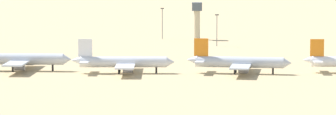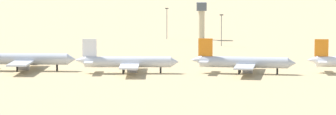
{
  "view_description": "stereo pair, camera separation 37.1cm",
  "coord_description": "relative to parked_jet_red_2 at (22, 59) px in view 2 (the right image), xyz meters",
  "views": [
    {
      "loc": [
        14.51,
        -364.14,
        47.75
      ],
      "look_at": [
        12.87,
        8.77,
        6.0
      ],
      "focal_mm": 105.27,
      "sensor_mm": 36.0,
      "label": 1
    },
    {
      "loc": [
        14.88,
        -364.13,
        47.75
      ],
      "look_at": [
        12.87,
        8.77,
        6.0
      ],
      "focal_mm": 105.27,
      "sensor_mm": 36.0,
      "label": 2
    }
  ],
  "objects": [
    {
      "name": "ground",
      "position": [
        44.18,
        -15.67,
        -4.61
      ],
      "size": [
        4000.0,
        4000.0,
        0.0
      ],
      "primitive_type": "plane",
      "color": "tan"
    },
    {
      "name": "light_pole_mid",
      "position": [
        55.69,
        133.87,
        4.78
      ],
      "size": [
        1.8,
        0.5,
        16.34
      ],
      "color": "#59595E",
      "rests_on": "ground"
    },
    {
      "name": "parked_jet_red_2",
      "position": [
        0.0,
        0.0,
        0.0
      ],
      "size": [
        42.56,
        35.79,
        14.06
      ],
      "rotation": [
        0.0,
        0.0,
        -0.05
      ],
      "color": "silver",
      "rests_on": "ground"
    },
    {
      "name": "light_pole_east",
      "position": [
        82.47,
        97.01,
        4.34
      ],
      "size": [
        1.8,
        0.5,
        15.48
      ],
      "color": "#59595E",
      "rests_on": "ground"
    },
    {
      "name": "control_tower",
      "position": [
        73.76,
        131.7,
        7.05
      ],
      "size": [
        5.2,
        5.2,
        19.32
      ],
      "color": "#C6B793",
      "rests_on": "ground"
    },
    {
      "name": "parked_jet_orange_4",
      "position": [
        85.45,
        -8.53,
        -0.25
      ],
      "size": [
        40.2,
        34.17,
        13.29
      ],
      "rotation": [
        0.0,
        0.0,
        -0.15
      ],
      "color": "silver",
      "rests_on": "ground"
    },
    {
      "name": "parked_jet_white_3",
      "position": [
        41.23,
        -7.44,
        -0.3
      ],
      "size": [
        39.69,
        33.18,
        13.16
      ],
      "rotation": [
        0.0,
        0.0,
        -0.0
      ],
      "color": "silver",
      "rests_on": "ground"
    }
  ]
}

